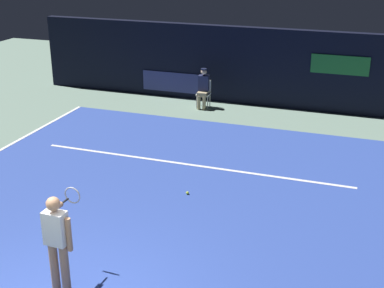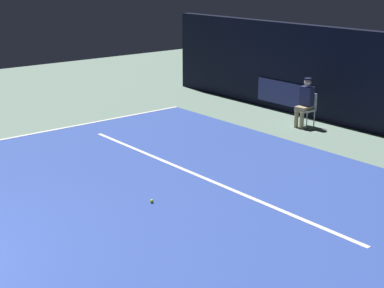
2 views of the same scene
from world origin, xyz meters
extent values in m
plane|color=slate|center=(0.00, 4.20, 0.00)|extent=(30.66, 30.66, 0.00)
cube|color=#2D479E|center=(0.00, 4.20, 0.01)|extent=(10.40, 10.40, 0.01)
cube|color=white|center=(0.00, 6.02, 0.01)|extent=(8.11, 0.10, 0.01)
cube|color=black|center=(0.00, 11.71, 1.30)|extent=(15.15, 0.30, 2.60)
cube|color=navy|center=(-2.65, 11.55, 0.55)|extent=(2.20, 0.04, 0.70)
cube|color=#1E6B2D|center=(3.03, 11.55, 1.60)|extent=(1.80, 0.04, 0.60)
cylinder|color=tan|center=(-0.13, 0.46, 0.46)|extent=(0.14, 0.14, 0.92)
cylinder|color=tan|center=(-0.33, 0.46, 0.46)|extent=(0.14, 0.14, 0.92)
cube|color=white|center=(-0.23, 0.46, 1.20)|extent=(0.37, 0.23, 0.56)
sphere|color=tan|center=(-0.23, 0.46, 1.62)|extent=(0.22, 0.22, 0.22)
cylinder|color=tan|center=(-0.42, 0.68, 1.35)|extent=(0.11, 0.50, 0.09)
cylinder|color=tan|center=(-0.01, 0.47, 1.12)|extent=(0.09, 0.09, 0.56)
cylinder|color=black|center=(-0.41, 0.98, 1.35)|extent=(0.04, 0.30, 0.03)
torus|color=#B2B2B7|center=(-0.40, 1.26, 1.35)|extent=(0.30, 0.03, 0.30)
cube|color=white|center=(-1.22, 10.75, 0.46)|extent=(0.47, 0.43, 0.04)
cube|color=white|center=(-1.23, 10.95, 0.69)|extent=(0.42, 0.06, 0.42)
cylinder|color=#B2B2B7|center=(-1.39, 10.57, 0.23)|extent=(0.03, 0.03, 0.46)
cylinder|color=#B2B2B7|center=(-1.02, 10.60, 0.23)|extent=(0.03, 0.03, 0.46)
cylinder|color=#B2B2B7|center=(-1.41, 10.91, 0.23)|extent=(0.03, 0.03, 0.46)
cylinder|color=#B2B2B7|center=(-1.04, 10.94, 0.23)|extent=(0.03, 0.03, 0.46)
cube|color=tan|center=(-1.21, 10.67, 0.50)|extent=(0.35, 0.42, 0.14)
cylinder|color=tan|center=(-1.29, 10.49, 0.23)|extent=(0.11, 0.11, 0.46)
cylinder|color=tan|center=(-1.11, 10.50, 0.23)|extent=(0.11, 0.11, 0.46)
cube|color=#23284C|center=(-1.22, 10.79, 0.83)|extent=(0.36, 0.25, 0.52)
sphere|color=beige|center=(-1.22, 10.79, 1.21)|extent=(0.20, 0.20, 0.20)
cylinder|color=#141933|center=(-1.22, 10.79, 1.30)|extent=(0.19, 0.19, 0.04)
sphere|color=#CCE033|center=(0.49, 4.45, 0.05)|extent=(0.07, 0.07, 0.07)
camera|label=1|loc=(4.18, -5.71, 5.44)|focal=50.48mm
camera|label=2|loc=(8.48, -1.13, 4.16)|focal=53.64mm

